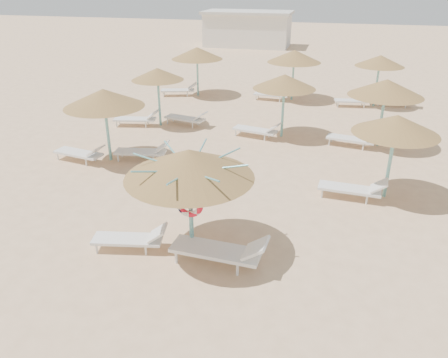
# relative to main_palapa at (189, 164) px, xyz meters

# --- Properties ---
(ground) EXTENTS (120.00, 120.00, 0.00)m
(ground) POSITION_rel_main_palapa_xyz_m (0.24, -0.26, -2.40)
(ground) COLOR #E1B789
(ground) RESTS_ON ground
(main_palapa) EXTENTS (3.08, 3.08, 2.76)m
(main_palapa) POSITION_rel_main_palapa_xyz_m (0.00, 0.00, 0.00)
(main_palapa) COLOR #67B3B3
(main_palapa) RESTS_ON ground
(lounger_main_a) EXTENTS (1.96, 0.92, 0.69)m
(lounger_main_a) POSITION_rel_main_palapa_xyz_m (-1.48, -0.33, -2.07)
(lounger_main_a) COLOR white
(lounger_main_a) RESTS_ON ground
(lounger_main_b) EXTENTS (2.39, 0.84, 0.85)m
(lounger_main_b) POSITION_rel_main_palapa_xyz_m (0.89, -0.38, -1.99)
(lounger_main_b) COLOR white
(lounger_main_b) RESTS_ON ground
(palapa_field) EXTENTS (18.66, 13.84, 2.73)m
(palapa_field) POSITION_rel_main_palapa_xyz_m (1.18, 9.95, -0.08)
(palapa_field) COLOR #67B3B3
(palapa_field) RESTS_ON ground
(service_hut) EXTENTS (8.40, 4.40, 3.25)m
(service_hut) POSITION_rel_main_palapa_xyz_m (-5.76, 34.74, -0.76)
(service_hut) COLOR silver
(service_hut) RESTS_ON ground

